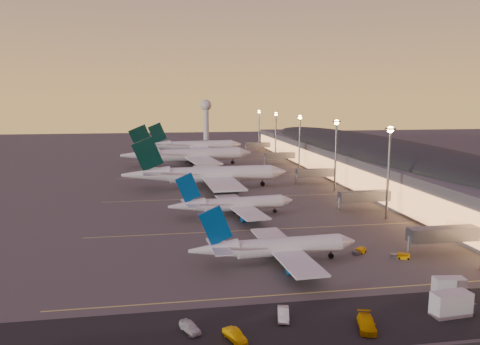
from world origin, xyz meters
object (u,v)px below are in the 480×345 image
object	(u,v)px
catering_truck_b	(453,305)
airliner_narrow_north	(233,204)
airliner_wide_mid	(189,155)
catering_truck_a	(451,287)
airliner_wide_far	(193,146)
service_van_a	(190,327)
service_van_c	(283,314)
service_van_d	(367,323)
baggage_tug_b	(359,251)
airliner_wide_near	(207,175)
airliner_narrow_south	(275,247)
service_van_e	(445,306)
baggage_tug_a	(401,256)
service_van_b	(235,335)
radar_tower	(206,113)

from	to	relation	value
catering_truck_b	airliner_narrow_north	bearing A→B (deg)	104.73
airliner_wide_mid	catering_truck_a	world-z (taller)	airliner_wide_mid
airliner_wide_mid	catering_truck_b	size ratio (longest dim) A/B	9.57
airliner_wide_far	catering_truck_a	distance (m)	216.80
catering_truck_b	service_van_a	distance (m)	40.64
airliner_wide_far	service_van_a	world-z (taller)	airliner_wide_far
service_van_c	service_van_d	xyz separation A→B (m)	(11.23, -5.05, 0.06)
airliner_narrow_north	baggage_tug_b	distance (m)	43.03
catering_truck_a	airliner_wide_near	bearing A→B (deg)	114.54
airliner_narrow_south	service_van_e	xyz separation A→B (m)	(21.45, -25.58, -2.60)
baggage_tug_a	service_van_b	world-z (taller)	service_van_b
airliner_wide_mid	radar_tower	xyz separation A→B (m)	(22.55, 146.34, 16.43)
catering_truck_b	service_van_c	distance (m)	26.49
service_van_e	airliner_wide_near	bearing A→B (deg)	8.81
baggage_tug_a	baggage_tug_b	distance (m)	8.57
airliner_wide_far	service_van_a	distance (m)	220.49
service_van_e	airliner_wide_mid	bearing A→B (deg)	5.02
service_van_a	service_van_b	xyz separation A→B (m)	(6.01, -3.53, 0.00)
baggage_tug_a	service_van_d	size ratio (longest dim) A/B	0.68
service_van_c	service_van_d	size ratio (longest dim) A/B	0.82
radar_tower	service_van_b	xyz separation A→B (m)	(-26.02, -318.80, -21.12)
service_van_c	service_van_b	bearing A→B (deg)	-135.00
radar_tower	service_van_a	world-z (taller)	radar_tower
baggage_tug_a	baggage_tug_b	world-z (taller)	baggage_tug_a
service_van_a	service_van_e	bearing A→B (deg)	-23.72
airliner_narrow_north	baggage_tug_b	size ratio (longest dim) A/B	9.96
airliner_wide_near	service_van_b	size ratio (longest dim) A/B	13.64
radar_tower	service_van_e	bearing A→B (deg)	-88.48
airliner_narrow_north	airliner_wide_near	distance (m)	43.65
airliner_narrow_south	airliner_wide_near	world-z (taller)	airliner_wide_near
airliner_wide_near	service_van_c	world-z (taller)	airliner_wide_near
airliner_narrow_south	service_van_b	distance (m)	32.24
service_van_b	service_van_e	bearing A→B (deg)	-15.41
service_van_a	service_van_c	distance (m)	14.42
airliner_narrow_north	service_van_a	distance (m)	67.35
service_van_b	airliner_wide_far	bearing A→B (deg)	65.95
service_van_c	airliner_narrow_north	bearing A→B (deg)	101.37
airliner_wide_far	service_van_e	size ratio (longest dim) A/B	14.60
baggage_tug_b	service_van_e	bearing A→B (deg)	-124.07
catering_truck_b	catering_truck_a	bearing A→B (deg)	53.42
airliner_wide_near	baggage_tug_a	xyz separation A→B (m)	(32.83, -84.66, -4.61)
airliner_narrow_north	service_van_e	world-z (taller)	airliner_narrow_north
radar_tower	baggage_tug_b	size ratio (longest dim) A/B	8.72
catering_truck_b	airliner_wide_near	bearing A→B (deg)	98.72
service_van_a	airliner_wide_far	bearing A→B (deg)	61.97
airliner_wide_mid	baggage_tug_b	xyz separation A→B (m)	(29.01, -140.28, -4.94)
airliner_wide_near	catering_truck_b	bearing A→B (deg)	-78.77
airliner_narrow_south	baggage_tug_b	bearing A→B (deg)	4.34
airliner_wide_far	baggage_tug_a	bearing A→B (deg)	-85.77
airliner_wide_mid	service_van_a	size ratio (longest dim) A/B	14.98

